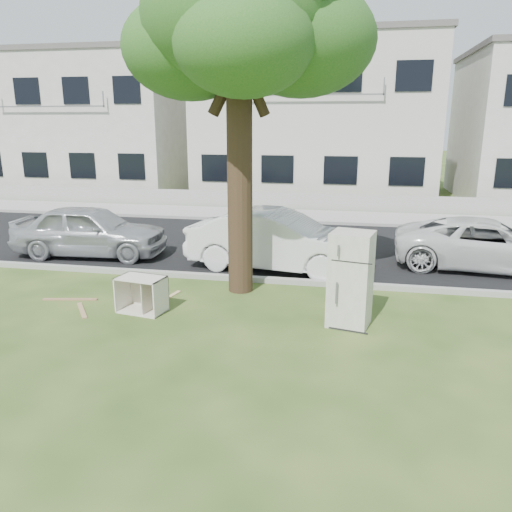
% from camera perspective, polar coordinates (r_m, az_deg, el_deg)
% --- Properties ---
extents(ground, '(120.00, 120.00, 0.00)m').
position_cam_1_polar(ground, '(9.45, -1.79, -7.56)').
color(ground, '#2A4217').
extents(road, '(120.00, 7.00, 0.01)m').
position_cam_1_polar(road, '(15.07, 3.26, 1.15)').
color(road, black).
rests_on(road, ground).
extents(kerb_near, '(120.00, 0.18, 0.12)m').
position_cam_1_polar(kerb_near, '(11.70, 0.87, -3.00)').
color(kerb_near, gray).
rests_on(kerb_near, ground).
extents(kerb_far, '(120.00, 0.18, 0.12)m').
position_cam_1_polar(kerb_far, '(18.51, 4.77, 3.75)').
color(kerb_far, gray).
rests_on(kerb_far, ground).
extents(sidewalk, '(120.00, 2.80, 0.01)m').
position_cam_1_polar(sidewalk, '(19.93, 5.24, 4.57)').
color(sidewalk, gray).
rests_on(sidewalk, ground).
extents(low_wall, '(120.00, 0.15, 0.70)m').
position_cam_1_polar(low_wall, '(21.44, 5.71, 6.24)').
color(low_wall, gray).
rests_on(low_wall, ground).
extents(street_tree, '(3.80, 3.80, 7.02)m').
position_cam_1_polar(street_tree, '(10.72, -2.01, 25.07)').
color(street_tree, black).
rests_on(street_tree, ground).
extents(townhouse_left, '(10.20, 8.16, 7.04)m').
position_cam_1_polar(townhouse_left, '(29.50, -17.75, 14.24)').
color(townhouse_left, silver).
rests_on(townhouse_left, ground).
extents(townhouse_center, '(11.22, 8.16, 7.44)m').
position_cam_1_polar(townhouse_center, '(26.07, 6.98, 15.23)').
color(townhouse_center, beige).
rests_on(townhouse_center, ground).
extents(fridge, '(0.85, 0.81, 1.75)m').
position_cam_1_polar(fridge, '(9.21, 10.75, -2.64)').
color(fridge, silver).
rests_on(fridge, ground).
extents(cabinet, '(0.99, 0.71, 0.71)m').
position_cam_1_polar(cabinet, '(10.09, -12.93, -4.29)').
color(cabinet, white).
rests_on(cabinet, ground).
extents(plank_a, '(1.14, 0.30, 0.02)m').
position_cam_1_polar(plank_a, '(11.27, -20.47, -4.66)').
color(plank_a, '#946B47').
rests_on(plank_a, ground).
extents(plank_b, '(0.62, 0.79, 0.02)m').
position_cam_1_polar(plank_b, '(10.56, -19.27, -5.88)').
color(plank_b, '#9F7B53').
rests_on(plank_b, ground).
extents(plank_c, '(0.25, 0.81, 0.02)m').
position_cam_1_polar(plank_c, '(10.87, -9.84, -4.62)').
color(plank_c, tan).
rests_on(plank_c, ground).
extents(car_center, '(4.74, 2.29, 1.50)m').
position_cam_1_polar(car_center, '(12.51, 2.50, 1.75)').
color(car_center, silver).
rests_on(car_center, ground).
extents(car_right, '(4.77, 2.61, 1.27)m').
position_cam_1_polar(car_right, '(13.91, 25.01, 1.21)').
color(car_right, silver).
rests_on(car_right, ground).
extents(car_left, '(4.30, 1.98, 1.43)m').
position_cam_1_polar(car_left, '(14.58, -18.42, 2.78)').
color(car_left, '#A0A2A7').
rests_on(car_left, ground).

